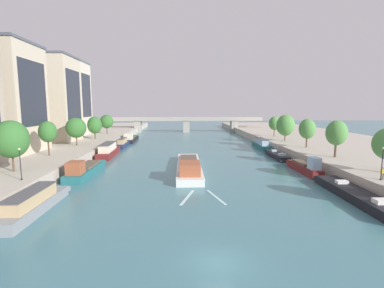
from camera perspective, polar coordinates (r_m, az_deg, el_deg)
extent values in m
plane|color=#42757F|center=(22.45, 5.23, -22.87)|extent=(400.00, 400.00, 0.00)
cube|color=#B7AD9E|center=(83.21, -28.27, -0.36)|extent=(36.00, 170.00, 2.11)
cube|color=#B7AD9E|center=(85.69, 26.73, -0.05)|extent=(36.00, 170.00, 2.11)
cube|color=silver|center=(50.61, -0.63, -4.71)|extent=(4.31, 21.92, 1.04)
cube|color=silver|center=(61.66, -0.85, -2.36)|extent=(3.89, 1.26, 0.88)
cube|color=silver|center=(50.50, -0.63, -4.10)|extent=(4.39, 21.92, 0.06)
cube|color=#9E5133|center=(43.03, -0.43, -4.92)|extent=(3.10, 4.41, 1.80)
cube|color=black|center=(45.12, -0.50, -3.97)|extent=(2.45, 0.06, 0.50)
cube|color=brown|center=(52.60, -0.68, -3.39)|extent=(3.30, 11.41, 0.36)
cylinder|color=#232328|center=(43.98, 0.35, -5.11)|extent=(0.07, 0.07, 1.10)
cube|color=silver|center=(36.27, 4.85, -10.63)|extent=(1.94, 5.88, 0.03)
cube|color=silver|center=(36.04, -0.95, -10.72)|extent=(2.06, 5.85, 0.03)
cube|color=gray|center=(35.58, -29.27, -11.07)|extent=(2.54, 12.18, 1.11)
cube|color=gray|center=(41.10, -25.17, -8.19)|extent=(2.33, 1.25, 0.92)
cube|color=gray|center=(35.41, -29.34, -10.17)|extent=(2.58, 12.18, 0.06)
cube|color=tan|center=(34.71, -29.87, -9.40)|extent=(2.06, 7.80, 1.28)
cube|color=#4C4C51|center=(34.53, -29.95, -8.32)|extent=(2.21, 8.03, 0.08)
cylinder|color=#232328|center=(32.04, -31.84, -11.10)|extent=(0.07, 0.07, 1.10)
cube|color=#23666B|center=(50.82, -20.67, -5.12)|extent=(2.95, 13.34, 1.12)
cube|color=#23666B|center=(57.34, -18.48, -3.48)|extent=(2.76, 1.25, 0.93)
cube|color=#23666B|center=(50.69, -20.71, -4.46)|extent=(3.00, 13.34, 0.06)
cube|color=#9E5133|center=(46.32, -22.53, -4.45)|extent=(2.18, 2.67, 1.88)
cube|color=black|center=(47.50, -21.99, -3.78)|extent=(1.74, 0.04, 0.53)
cube|color=brown|center=(51.89, -20.25, -3.93)|extent=(2.29, 6.94, 0.36)
cylinder|color=#232328|center=(46.74, -21.78, -4.79)|extent=(0.07, 0.07, 1.10)
cube|color=maroon|center=(67.63, -16.51, -1.77)|extent=(3.28, 13.64, 1.28)
cube|color=maroon|center=(74.51, -15.39, -0.77)|extent=(2.69, 1.36, 1.01)
cube|color=maroon|center=(67.53, -16.54, -1.21)|extent=(3.33, 13.64, 0.06)
cube|color=beige|center=(66.75, -16.68, -0.59)|extent=(2.60, 8.75, 1.60)
cube|color=#4C4C51|center=(66.64, -16.71, 0.12)|extent=(2.77, 9.01, 0.08)
cylinder|color=#232328|center=(63.43, -16.94, -1.25)|extent=(0.07, 0.07, 1.10)
cube|color=#1E284C|center=(80.73, -13.82, -0.23)|extent=(1.91, 9.19, 1.13)
cube|color=#1E284C|center=(85.51, -13.15, 0.30)|extent=(1.75, 1.25, 0.93)
cube|color=#1E284C|center=(80.65, -13.83, 0.19)|extent=(1.95, 9.19, 0.06)
cube|color=tan|center=(80.12, -13.91, 0.62)|extent=(1.55, 5.88, 1.28)
cube|color=#4C4C51|center=(80.04, -13.93, 1.10)|extent=(1.66, 6.06, 0.08)
cylinder|color=#232328|center=(77.85, -14.06, 0.35)|extent=(0.07, 0.07, 1.10)
cube|color=black|center=(94.29, -12.17, 0.91)|extent=(3.31, 14.98, 1.05)
cube|color=black|center=(101.96, -11.54, 1.49)|extent=(2.84, 1.29, 0.89)
cube|color=black|center=(94.23, -12.18, 1.25)|extent=(3.37, 14.98, 0.06)
cube|color=beige|center=(89.14, -12.67, 1.51)|extent=(2.29, 3.03, 1.91)
cube|color=black|center=(90.59, -12.53, 1.79)|extent=(1.78, 0.07, 0.53)
cube|color=brown|center=(95.68, -12.06, 1.48)|extent=(2.49, 7.81, 0.36)
cylinder|color=#232328|center=(89.71, -12.33, 1.30)|extent=(0.07, 0.07, 1.10)
cube|color=black|center=(40.23, 30.36, -9.04)|extent=(3.35, 15.73, 1.08)
cube|color=black|center=(47.11, 25.20, -6.24)|extent=(2.84, 1.30, 0.91)
cube|color=black|center=(40.08, 30.41, -8.26)|extent=(3.41, 15.73, 0.06)
cube|color=white|center=(42.89, 28.04, -6.78)|extent=(1.50, 0.94, 0.40)
cube|color=white|center=(36.51, 34.05, -9.58)|extent=(1.65, 1.14, 0.48)
cube|color=maroon|center=(52.58, 21.74, -4.68)|extent=(2.10, 10.05, 1.26)
cube|color=maroon|center=(57.34, 19.49, -3.44)|extent=(1.85, 1.29, 1.00)
cube|color=maroon|center=(52.45, 21.78, -3.97)|extent=(2.13, 10.05, 0.06)
cube|color=#9EBCD6|center=(49.26, 23.51, -3.60)|extent=(1.48, 2.03, 1.95)
cube|color=black|center=(50.10, 23.01, -3.06)|extent=(1.16, 0.05, 0.54)
cube|color=brown|center=(53.30, 21.34, -3.54)|extent=(1.59, 5.23, 0.36)
cylinder|color=#232328|center=(49.82, 23.58, -3.98)|extent=(0.07, 0.07, 1.10)
cube|color=black|center=(64.91, 16.84, -2.29)|extent=(2.47, 10.99, 1.02)
cube|color=black|center=(70.38, 15.40, -1.39)|extent=(2.12, 1.27, 0.87)
cube|color=black|center=(64.82, 16.85, -1.82)|extent=(2.51, 10.99, 0.06)
cube|color=#9EBCD6|center=(67.05, 16.24, -1.29)|extent=(1.12, 0.93, 0.40)
cube|color=#9EBCD6|center=(61.91, 17.73, -2.04)|extent=(1.23, 1.13, 0.48)
cylinder|color=#232328|center=(61.76, 18.09, -1.78)|extent=(0.07, 0.07, 1.10)
cube|color=#23666B|center=(78.87, 13.77, -0.43)|extent=(2.40, 11.81, 1.08)
cube|color=#23666B|center=(84.85, 12.72, 0.24)|extent=(2.00, 1.28, 0.91)
cube|color=#23666B|center=(78.80, 13.79, -0.02)|extent=(2.44, 11.81, 0.06)
cube|color=#9EBCD6|center=(78.14, 13.91, 0.47)|extent=(1.91, 7.57, 1.45)
cube|color=#4C4C51|center=(78.05, 13.93, 1.03)|extent=(2.04, 7.80, 0.08)
cylinder|color=#232328|center=(75.43, 14.70, 0.06)|extent=(0.07, 0.07, 1.10)
cylinder|color=brown|center=(47.56, -32.48, -2.83)|extent=(0.27, 0.27, 3.18)
ellipsoid|color=#336B2D|center=(47.16, -32.75, 0.83)|extent=(4.73, 4.73, 5.34)
cylinder|color=brown|center=(59.50, -27.02, -0.46)|extent=(0.28, 0.28, 3.43)
ellipsoid|color=#336B2D|center=(59.21, -27.19, 2.23)|extent=(3.24, 3.24, 3.95)
cylinder|color=brown|center=(72.16, -22.32, 0.88)|extent=(0.28, 0.28, 2.88)
ellipsoid|color=#336B2D|center=(71.91, -22.43, 3.05)|extent=(4.67, 4.67, 4.73)
cylinder|color=brown|center=(84.84, -19.03, 1.87)|extent=(0.37, 0.37, 2.57)
ellipsoid|color=#336B2D|center=(84.63, -19.11, 3.64)|extent=(3.99, 3.99, 4.83)
cylinder|color=brown|center=(99.59, -16.83, 2.84)|extent=(0.32, 0.32, 2.82)
ellipsoid|color=#336B2D|center=(99.42, -16.89, 4.37)|extent=(4.36, 4.36, 4.57)
cylinder|color=brown|center=(57.68, 27.04, -0.80)|extent=(0.40, 0.40, 3.21)
ellipsoid|color=#4C8942|center=(57.37, 27.21, 2.03)|extent=(3.71, 3.71, 4.55)
cylinder|color=brown|center=(68.59, 22.17, 0.60)|extent=(0.32, 0.32, 2.97)
ellipsoid|color=#4C8942|center=(68.33, 22.28, 2.86)|extent=(3.64, 3.64, 4.47)
cylinder|color=brown|center=(79.49, 18.30, 1.56)|extent=(0.29, 0.29, 2.63)
ellipsoid|color=#4C8942|center=(79.25, 18.38, 3.62)|extent=(4.77, 4.77, 5.63)
cylinder|color=brown|center=(90.27, 16.29, 2.41)|extent=(0.26, 0.26, 2.87)
ellipsoid|color=#4C8942|center=(90.08, 16.35, 4.04)|extent=(3.45, 3.45, 4.16)
cylinder|color=black|center=(41.44, -31.38, -3.70)|extent=(0.11, 0.11, 3.82)
sphere|color=#EAE5C6|center=(41.12, -31.58, -0.89)|extent=(0.28, 0.28, 0.28)
cylinder|color=black|center=(41.80, -31.20, -6.13)|extent=(0.22, 0.22, 0.20)
cylinder|color=black|center=(42.66, 34.04, -3.51)|extent=(0.11, 0.11, 3.94)
sphere|color=#EAE5C6|center=(42.35, 34.26, -0.71)|extent=(0.28, 0.28, 0.28)
cylinder|color=black|center=(43.02, 33.85, -5.96)|extent=(0.22, 0.22, 0.20)
cube|color=beige|center=(67.74, -34.29, 7.51)|extent=(13.04, 12.60, 21.25)
cube|color=#232833|center=(64.60, -29.37, 8.86)|extent=(0.04, 10.08, 12.75)
cube|color=beige|center=(84.71, -27.43, 7.98)|extent=(14.59, 11.87, 21.91)
cube|color=#4C515B|center=(85.66, -27.91, 15.48)|extent=(15.03, 12.22, 0.50)
cube|color=#232833|center=(81.95, -22.78, 9.05)|extent=(0.04, 9.50, 13.15)
cube|color=beige|center=(100.48, -23.32, 8.32)|extent=(10.23, 10.52, 22.89)
cube|color=#565B66|center=(101.41, -23.69, 14.93)|extent=(10.53, 10.84, 0.50)
cube|color=#232833|center=(98.82, -20.54, 9.14)|extent=(0.04, 8.42, 13.74)
cube|color=#9E998E|center=(123.07, -1.16, 4.88)|extent=(66.02, 4.40, 0.60)
cube|color=#9E998E|center=(121.04, -1.14, 5.19)|extent=(66.02, 0.30, 0.90)
cube|color=#9E998E|center=(125.03, -1.19, 5.27)|extent=(66.02, 0.30, 0.90)
cube|color=#9E998E|center=(124.57, -10.89, 3.48)|extent=(2.80, 3.60, 5.03)
cube|color=#9E998E|center=(123.24, -1.16, 3.58)|extent=(2.80, 3.60, 5.03)
cube|color=#9E998E|center=(125.47, 8.49, 3.57)|extent=(2.80, 3.60, 5.03)
cylinder|color=#473D33|center=(43.31, 33.96, -5.45)|extent=(0.13, 0.13, 0.84)
cylinder|color=#473D33|center=(43.38, 34.21, -5.45)|extent=(0.13, 0.13, 0.84)
cube|color=gold|center=(43.20, 34.15, -4.55)|extent=(0.38, 0.29, 0.56)
sphere|color=#9E7051|center=(43.13, 34.19, -4.03)|extent=(0.21, 0.21, 0.21)
cylinder|color=gold|center=(43.13, 33.88, -4.54)|extent=(0.09, 0.09, 0.54)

